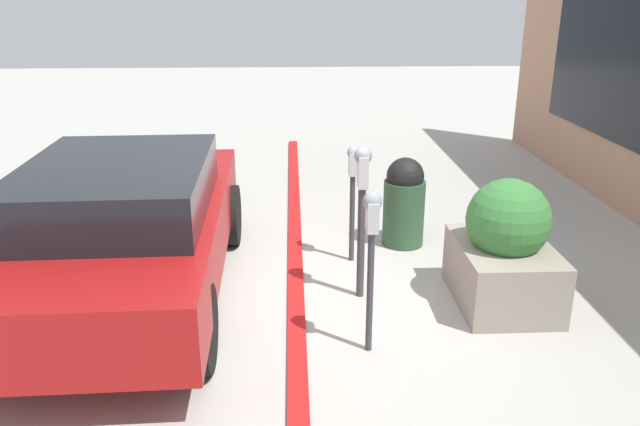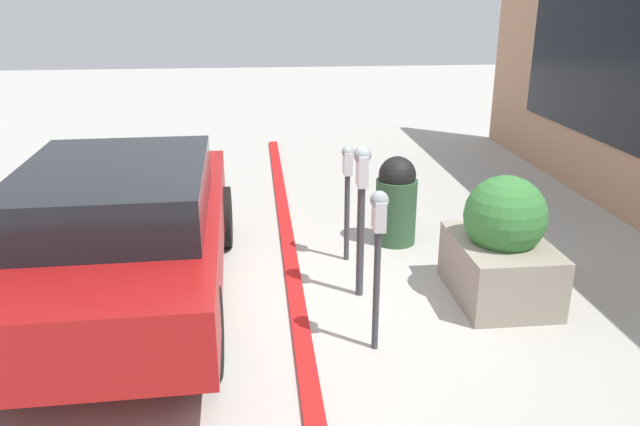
{
  "view_description": "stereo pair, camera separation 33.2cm",
  "coord_description": "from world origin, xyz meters",
  "px_view_note": "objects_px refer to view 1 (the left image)",
  "views": [
    {
      "loc": [
        -5.55,
        0.1,
        2.89
      ],
      "look_at": [
        0.0,
        -0.16,
        0.9
      ],
      "focal_mm": 35.0,
      "sensor_mm": 36.0,
      "label": 1
    },
    {
      "loc": [
        -5.53,
        0.43,
        2.89
      ],
      "look_at": [
        0.0,
        -0.16,
        0.9
      ],
      "focal_mm": 35.0,
      "sensor_mm": 36.0,
      "label": 2
    }
  ],
  "objects_px": {
    "parking_meter_nearest": "(372,236)",
    "parked_car_front": "(126,225)",
    "parking_meter_second": "(362,195)",
    "trash_bin": "(404,202)",
    "parking_meter_middle": "(353,181)",
    "planter_box": "(505,251)"
  },
  "relations": [
    {
      "from": "parked_car_front",
      "to": "planter_box",
      "type": "bearing_deg",
      "value": -95.61
    },
    {
      "from": "parking_meter_middle",
      "to": "trash_bin",
      "type": "height_order",
      "value": "parking_meter_middle"
    },
    {
      "from": "parking_meter_middle",
      "to": "planter_box",
      "type": "relative_size",
      "value": 1.06
    },
    {
      "from": "parking_meter_nearest",
      "to": "parked_car_front",
      "type": "relative_size",
      "value": 0.33
    },
    {
      "from": "parking_meter_second",
      "to": "parking_meter_middle",
      "type": "xyz_separation_m",
      "value": [
        0.88,
        0.0,
        -0.12
      ]
    },
    {
      "from": "parking_meter_second",
      "to": "planter_box",
      "type": "bearing_deg",
      "value": -98.02
    },
    {
      "from": "parked_car_front",
      "to": "trash_bin",
      "type": "distance_m",
      "value": 3.19
    },
    {
      "from": "parking_meter_second",
      "to": "trash_bin",
      "type": "xyz_separation_m",
      "value": [
        1.33,
        -0.66,
        -0.53
      ]
    },
    {
      "from": "parked_car_front",
      "to": "trash_bin",
      "type": "relative_size",
      "value": 4.06
    },
    {
      "from": "parking_meter_middle",
      "to": "parked_car_front",
      "type": "bearing_deg",
      "value": 109.87
    },
    {
      "from": "parking_meter_middle",
      "to": "parking_meter_nearest",
      "type": "bearing_deg",
      "value": 179.11
    },
    {
      "from": "parking_meter_middle",
      "to": "trash_bin",
      "type": "bearing_deg",
      "value": -55.48
    },
    {
      "from": "planter_box",
      "to": "trash_bin",
      "type": "height_order",
      "value": "planter_box"
    },
    {
      "from": "trash_bin",
      "to": "parking_meter_second",
      "type": "bearing_deg",
      "value": 153.77
    },
    {
      "from": "parking_meter_middle",
      "to": "parked_car_front",
      "type": "distance_m",
      "value": 2.4
    },
    {
      "from": "trash_bin",
      "to": "parking_meter_nearest",
      "type": "bearing_deg",
      "value": 163.55
    },
    {
      "from": "parking_meter_second",
      "to": "parking_meter_middle",
      "type": "distance_m",
      "value": 0.89
    },
    {
      "from": "parking_meter_second",
      "to": "trash_bin",
      "type": "relative_size",
      "value": 1.43
    },
    {
      "from": "parked_car_front",
      "to": "trash_bin",
      "type": "height_order",
      "value": "parked_car_front"
    },
    {
      "from": "parking_meter_nearest",
      "to": "parking_meter_second",
      "type": "distance_m",
      "value": 1.0
    },
    {
      "from": "parking_meter_nearest",
      "to": "parking_meter_middle",
      "type": "height_order",
      "value": "parking_meter_nearest"
    },
    {
      "from": "parking_meter_nearest",
      "to": "trash_bin",
      "type": "relative_size",
      "value": 1.32
    }
  ]
}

